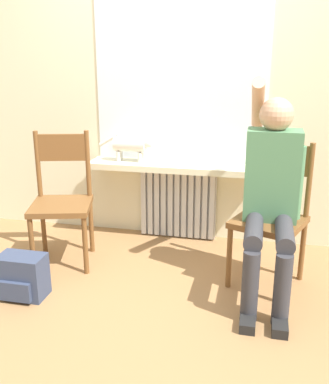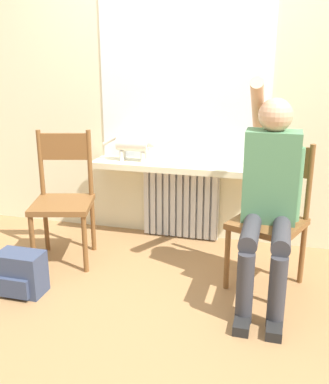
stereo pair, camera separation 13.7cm
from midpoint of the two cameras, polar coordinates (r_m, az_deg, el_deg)
ground_plane at (r=2.89m, az=-4.18°, el=-14.36°), size 12.00×12.00×0.00m
wall_with_window at (r=3.65m, az=1.01°, el=14.79°), size 7.00×0.06×2.70m
radiator at (r=3.77m, az=0.69°, el=-1.35°), size 0.64×0.08×0.61m
windowsill at (r=3.60m, az=0.43°, el=3.18°), size 1.43×0.26×0.05m
window_glass at (r=3.62m, az=0.89°, el=14.11°), size 1.37×0.01×1.30m
chair_left at (r=3.39m, az=-14.04°, el=-0.79°), size 0.52×0.52×0.97m
chair_right at (r=3.05m, az=12.22°, el=-2.73°), size 0.55×0.55×0.97m
person at (r=2.86m, az=12.12°, el=0.42°), size 0.36×1.04×1.38m
cat at (r=3.68m, az=-5.25°, el=6.00°), size 0.46×0.12×0.23m
backpack at (r=3.09m, az=-18.86°, el=-10.15°), size 0.30×0.21×0.28m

